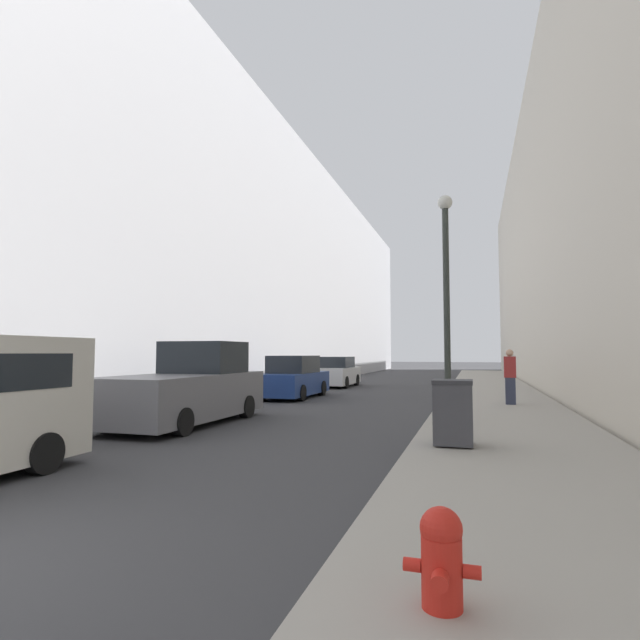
# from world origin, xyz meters

# --- Properties ---
(sidewalk_right) EXTENTS (3.95, 60.00, 0.16)m
(sidewalk_right) POSITION_xyz_m (5.62, 18.00, 0.08)
(sidewalk_right) COLOR #9E998E
(sidewalk_right) RESTS_ON ground
(building_left_glass) EXTENTS (12.00, 60.00, 14.33)m
(building_left_glass) POSITION_xyz_m (-10.58, 26.00, 7.17)
(building_left_glass) COLOR #BCBCC1
(building_left_glass) RESTS_ON ground
(fire_hydrant) EXTENTS (0.52, 0.40, 0.67)m
(fire_hydrant) POSITION_xyz_m (4.61, 0.57, 0.51)
(fire_hydrant) COLOR red
(fire_hydrant) RESTS_ON sidewalk_right
(trash_bin) EXTENTS (0.72, 0.71, 1.21)m
(trash_bin) POSITION_xyz_m (4.45, 6.67, 0.78)
(trash_bin) COLOR #3D3D42
(trash_bin) RESTS_ON sidewalk_right
(lamppost) EXTENTS (0.39, 0.39, 5.96)m
(lamppost) POSITION_xyz_m (4.17, 10.64, 3.41)
(lamppost) COLOR #2D332D
(lamppost) RESTS_ON sidewalk_right
(pickup_truck) EXTENTS (2.21, 5.35, 2.18)m
(pickup_truck) POSITION_xyz_m (-2.45, 8.76, 0.91)
(pickup_truck) COLOR slate
(pickup_truck) RESTS_ON ground
(parked_sedan_near) EXTENTS (1.88, 4.60, 1.75)m
(parked_sedan_near) POSITION_xyz_m (-2.40, 16.71, 0.79)
(parked_sedan_near) COLOR navy
(parked_sedan_near) RESTS_ON ground
(parked_sedan_far) EXTENTS (1.93, 4.20, 1.65)m
(parked_sedan_far) POSITION_xyz_m (-2.48, 23.74, 0.76)
(parked_sedan_far) COLOR silver
(parked_sedan_far) RESTS_ON ground
(pedestrian_on_sidewalk) EXTENTS (0.37, 0.24, 1.83)m
(pedestrian_on_sidewalk) POSITION_xyz_m (5.98, 14.84, 1.08)
(pedestrian_on_sidewalk) COLOR #2D3347
(pedestrian_on_sidewalk) RESTS_ON sidewalk_right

